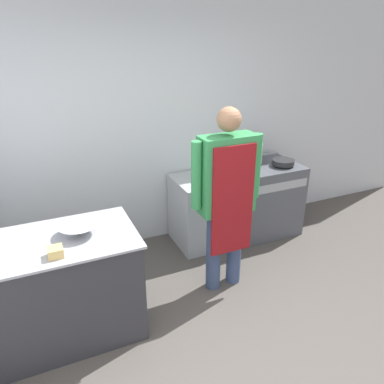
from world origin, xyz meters
name	(u,v)px	position (x,y,z in m)	size (l,w,h in m)	color
ground_plane	(244,371)	(0.00, 0.00, 0.00)	(14.00, 14.00, 0.00)	#4C4742
wall_back	(146,128)	(0.00, 2.19, 1.35)	(8.00, 0.05, 2.70)	silver
prep_counter	(63,288)	(-1.13, 0.95, 0.44)	(1.21, 0.74, 0.88)	#2D2D33
stove	(263,198)	(1.34, 1.79, 0.43)	(0.78, 0.65, 0.88)	#4C4F56
fridge_unit	(202,211)	(0.52, 1.83, 0.40)	(0.62, 0.62, 0.80)	#A8ADB2
person_cook	(227,191)	(0.36, 0.99, 1.01)	(0.68, 0.24, 1.76)	#38476B
mixing_bowl	(78,230)	(-0.95, 0.96, 0.93)	(0.30, 0.30, 0.09)	#9EA0A8
plastic_tub	(55,252)	(-1.14, 0.72, 0.92)	(0.11, 0.11, 0.07)	#D8B266
stock_pot	(249,151)	(1.17, 1.90, 1.03)	(0.31, 0.31, 0.28)	#9EA0A8
saute_pan	(283,162)	(1.50, 1.67, 0.91)	(0.26, 0.26, 0.06)	#262628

